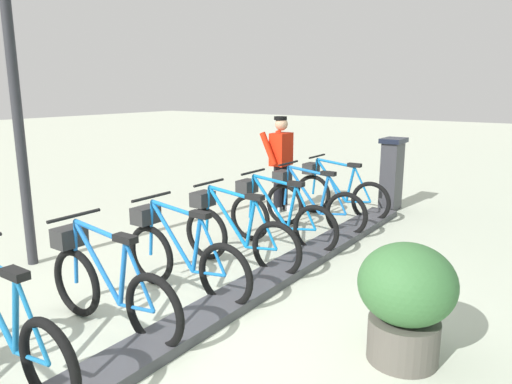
% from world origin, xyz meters
% --- Properties ---
extents(ground_plane, '(60.00, 60.00, 0.00)m').
position_xyz_m(ground_plane, '(0.00, 0.00, 0.00)').
color(ground_plane, beige).
extents(dock_rail_base, '(0.44, 10.18, 0.10)m').
position_xyz_m(dock_rail_base, '(0.00, 0.00, 0.05)').
color(dock_rail_base, '#47474C').
rests_on(dock_rail_base, ground).
extents(payment_kiosk, '(0.36, 0.52, 1.28)m').
position_xyz_m(payment_kiosk, '(0.05, -5.49, 0.67)').
color(payment_kiosk, '#38383D').
rests_on(payment_kiosk, ground).
extents(bike_docked_0, '(1.72, 0.54, 1.02)m').
position_xyz_m(bike_docked_0, '(0.63, -4.49, 0.43)').
color(bike_docked_0, black).
rests_on(bike_docked_0, ground).
extents(bike_docked_1, '(1.72, 0.54, 1.02)m').
position_xyz_m(bike_docked_1, '(0.63, -3.55, 0.43)').
color(bike_docked_1, black).
rests_on(bike_docked_1, ground).
extents(bike_docked_2, '(1.72, 0.54, 1.02)m').
position_xyz_m(bike_docked_2, '(0.63, -2.61, 0.43)').
color(bike_docked_2, black).
rests_on(bike_docked_2, ground).
extents(bike_docked_3, '(1.72, 0.54, 1.02)m').
position_xyz_m(bike_docked_3, '(0.63, -1.68, 0.43)').
color(bike_docked_3, black).
rests_on(bike_docked_3, ground).
extents(bike_docked_4, '(1.72, 0.54, 1.02)m').
position_xyz_m(bike_docked_4, '(0.63, -0.74, 0.43)').
color(bike_docked_4, black).
rests_on(bike_docked_4, ground).
extents(bike_docked_5, '(1.72, 0.54, 1.02)m').
position_xyz_m(bike_docked_5, '(0.63, 0.20, 0.43)').
color(bike_docked_5, black).
rests_on(bike_docked_5, ground).
extents(bike_docked_6, '(1.72, 0.54, 1.02)m').
position_xyz_m(bike_docked_6, '(0.63, 1.14, 0.43)').
color(bike_docked_6, black).
rests_on(bike_docked_6, ground).
extents(worker_near_rack, '(0.47, 0.63, 1.66)m').
position_xyz_m(worker_near_rack, '(1.61, -4.27, 0.91)').
color(worker_near_rack, white).
rests_on(worker_near_rack, ground).
extents(lamp_post, '(0.32, 0.32, 4.03)m').
position_xyz_m(lamp_post, '(2.75, -0.31, 2.63)').
color(lamp_post, '#2D2D33').
rests_on(lamp_post, ground).
extents(planter_bush, '(0.76, 0.76, 0.97)m').
position_xyz_m(planter_bush, '(-1.72, -0.83, 0.54)').
color(planter_bush, '#59544C').
rests_on(planter_bush, ground).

